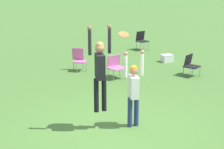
% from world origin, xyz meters
% --- Properties ---
extents(ground_plane, '(120.00, 120.00, 0.00)m').
position_xyz_m(ground_plane, '(0.00, 0.00, 0.00)').
color(ground_plane, '#477533').
extents(person_jumping, '(0.60, 0.48, 2.12)m').
position_xyz_m(person_jumping, '(-0.18, 0.21, 1.59)').
color(person_jumping, black).
rests_on(person_jumping, ground_plane).
extents(person_defending, '(0.55, 0.43, 1.95)m').
position_xyz_m(person_defending, '(0.62, 0.01, 1.02)').
color(person_defending, navy).
rests_on(person_defending, ground_plane).
extents(frisbee, '(0.24, 0.22, 0.11)m').
position_xyz_m(frisbee, '(0.30, -0.07, 2.38)').
color(frisbee, '#E04C23').
extents(camping_chair_0, '(0.68, 0.74, 0.77)m').
position_xyz_m(camping_chair_0, '(4.67, 3.29, 0.44)').
color(camping_chair_0, gray).
rests_on(camping_chair_0, ground_plane).
extents(camping_chair_1, '(0.58, 0.63, 0.89)m').
position_xyz_m(camping_chair_1, '(5.17, 8.03, 0.53)').
color(camping_chair_1, gray).
rests_on(camping_chair_1, ground_plane).
extents(camping_chair_2, '(0.63, 0.70, 0.87)m').
position_xyz_m(camping_chair_2, '(1.14, 5.64, 0.49)').
color(camping_chair_2, gray).
rests_on(camping_chair_2, ground_plane).
extents(camping_chair_3, '(0.68, 0.73, 0.81)m').
position_xyz_m(camping_chair_3, '(2.02, 4.15, 0.47)').
color(camping_chair_3, gray).
rests_on(camping_chair_3, ground_plane).
extents(cooler_box, '(0.48, 0.38, 0.31)m').
position_xyz_m(cooler_box, '(5.02, 5.45, 0.15)').
color(cooler_box, white).
rests_on(cooler_box, ground_plane).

